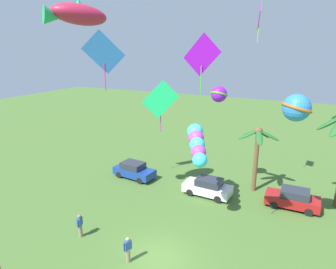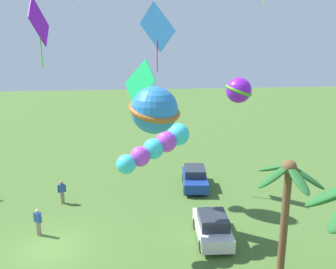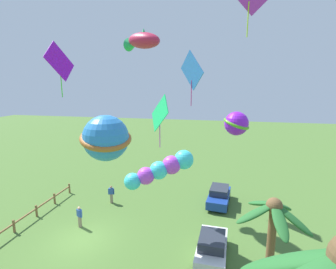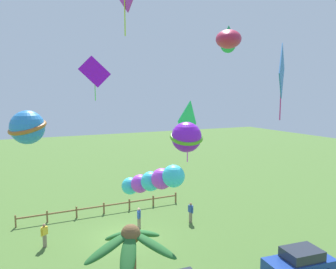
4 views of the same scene
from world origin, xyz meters
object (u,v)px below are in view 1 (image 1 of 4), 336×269
(parked_car_1, at_px, (293,199))
(kite_diamond_2, at_px, (160,100))
(spectator_1, at_px, (128,249))
(kite_diamond_5, at_px, (259,16))
(palm_tree_0, at_px, (257,144))
(spectator_0, at_px, (80,225))
(kite_ball_0, at_px, (297,108))
(parked_car_2, at_px, (208,187))
(kite_diamond_1, at_px, (104,53))
(kite_diamond_6, at_px, (202,56))
(kite_tube_4, at_px, (197,143))
(kite_fish_3, at_px, (76,14))
(parked_car_0, at_px, (134,170))
(kite_ball_7, at_px, (219,94))

(parked_car_1, relative_size, kite_diamond_2, 1.09)
(spectator_1, height_order, kite_diamond_5, kite_diamond_5)
(palm_tree_0, height_order, kite_diamond_5, kite_diamond_5)
(spectator_1, bearing_deg, palm_tree_0, 68.63)
(kite_diamond_2, relative_size, kite_diamond_5, 1.27)
(spectator_0, bearing_deg, kite_ball_0, 24.76)
(parked_car_2, bearing_deg, kite_diamond_5, 20.93)
(kite_diamond_1, relative_size, kite_diamond_2, 1.30)
(kite_diamond_6, bearing_deg, kite_tube_4, 111.16)
(palm_tree_0, relative_size, kite_fish_3, 1.39)
(kite_tube_4, height_order, kite_diamond_5, kite_diamond_5)
(parked_car_0, relative_size, kite_diamond_2, 1.13)
(kite_fish_3, relative_size, kite_diamond_5, 1.44)
(kite_ball_0, height_order, kite_tube_4, kite_ball_0)
(kite_diamond_2, distance_m, kite_tube_4, 3.89)
(parked_car_2, xyz_separation_m, kite_diamond_5, (2.87, 1.10, 13.16))
(kite_diamond_2, xyz_separation_m, kite_fish_3, (-4.54, -2.54, 5.37))
(spectator_0, distance_m, kite_diamond_1, 12.72)
(palm_tree_0, distance_m, kite_fish_3, 16.53)
(parked_car_0, bearing_deg, kite_diamond_5, 4.28)
(palm_tree_0, distance_m, kite_ball_7, 5.28)
(parked_car_1, distance_m, parked_car_2, 6.53)
(parked_car_0, xyz_separation_m, spectator_0, (1.76, -9.29, 0.06))
(spectator_0, distance_m, kite_diamond_6, 13.04)
(kite_diamond_1, bearing_deg, kite_tube_4, -4.98)
(spectator_0, bearing_deg, parked_car_1, 39.46)
(parked_car_1, height_order, kite_diamond_2, kite_diamond_2)
(kite_fish_3, height_order, kite_diamond_6, kite_fish_3)
(spectator_1, bearing_deg, kite_diamond_6, 26.43)
(kite_diamond_5, bearing_deg, palm_tree_0, 75.01)
(palm_tree_0, relative_size, kite_ball_0, 2.38)
(kite_tube_4, bearing_deg, kite_diamond_5, 55.80)
(kite_diamond_2, bearing_deg, palm_tree_0, 48.20)
(spectator_1, height_order, kite_diamond_6, kite_diamond_6)
(kite_tube_4, bearing_deg, parked_car_0, 155.51)
(kite_ball_0, distance_m, kite_diamond_2, 8.51)
(parked_car_2, distance_m, kite_fish_3, 16.02)
(kite_ball_7, bearing_deg, spectator_1, -99.52)
(parked_car_2, height_order, kite_diamond_2, kite_diamond_2)
(parked_car_0, bearing_deg, parked_car_1, 2.58)
(spectator_0, xyz_separation_m, kite_ball_7, (5.86, 9.98, 7.49))
(parked_car_2, height_order, kite_diamond_5, kite_diamond_5)
(parked_car_2, xyz_separation_m, kite_diamond_2, (-2.39, -3.75, 7.63))
(spectator_0, distance_m, kite_ball_0, 15.02)
(parked_car_2, bearing_deg, kite_diamond_2, -122.54)
(palm_tree_0, bearing_deg, kite_ball_0, -65.09)
(kite_tube_4, height_order, kite_diamond_6, kite_diamond_6)
(kite_ball_7, bearing_deg, kite_diamond_2, -119.21)
(parked_car_0, relative_size, kite_diamond_6, 1.45)
(spectator_0, height_order, kite_tube_4, kite_tube_4)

